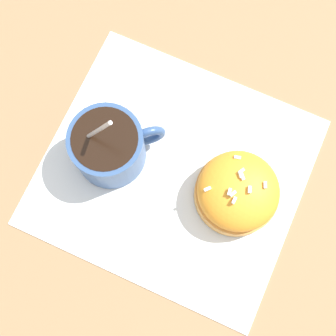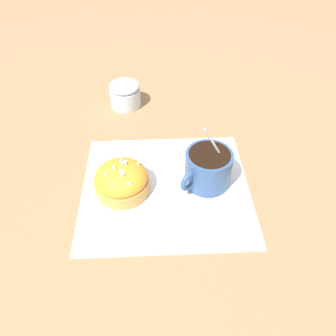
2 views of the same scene
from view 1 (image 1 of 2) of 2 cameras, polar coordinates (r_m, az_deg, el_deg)
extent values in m
plane|color=#93704C|center=(0.53, 0.68, -0.46)|extent=(3.00, 3.00, 0.00)
cube|color=white|center=(0.53, 0.68, -0.42)|extent=(0.29, 0.27, 0.00)
cylinder|color=#335184|center=(0.50, -7.30, 2.51)|extent=(0.08, 0.08, 0.06)
cylinder|color=black|center=(0.48, -7.68, 3.37)|extent=(0.07, 0.07, 0.01)
torus|color=#335184|center=(0.50, -2.43, 3.91)|extent=(0.04, 0.03, 0.04)
ellipsoid|color=silver|center=(0.52, -4.85, 1.48)|extent=(0.03, 0.02, 0.01)
cylinder|color=silver|center=(0.48, -9.56, 3.92)|extent=(0.06, 0.02, 0.11)
cylinder|color=#D19347|center=(0.51, 8.11, -3.58)|extent=(0.09, 0.09, 0.02)
ellipsoid|color=orange|center=(0.49, 8.41, -3.20)|extent=(0.09, 0.09, 0.04)
cube|color=white|center=(0.47, 9.74, -3.06)|extent=(0.01, 0.01, 0.00)
cube|color=white|center=(0.47, 7.49, -2.89)|extent=(0.00, 0.01, 0.00)
cube|color=white|center=(0.48, 4.83, -2.58)|extent=(0.01, 0.01, 0.00)
cube|color=white|center=(0.48, 11.74, -2.05)|extent=(0.01, 0.01, 0.00)
cube|color=white|center=(0.47, 8.06, -3.93)|extent=(0.00, 0.01, 0.00)
cube|color=white|center=(0.48, 8.82, -0.81)|extent=(0.01, 0.01, 0.00)
cube|color=white|center=(0.48, 8.92, -0.40)|extent=(0.01, 0.01, 0.00)
cube|color=white|center=(0.49, 8.45, 1.25)|extent=(0.01, 0.00, 0.00)
cube|color=white|center=(0.47, 7.91, -3.13)|extent=(0.01, 0.01, 0.00)
cube|color=white|center=(0.48, 9.05, -1.07)|extent=(0.01, 0.01, 0.00)
camera|label=2|loc=(0.50, 40.64, 58.02)|focal=35.00mm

